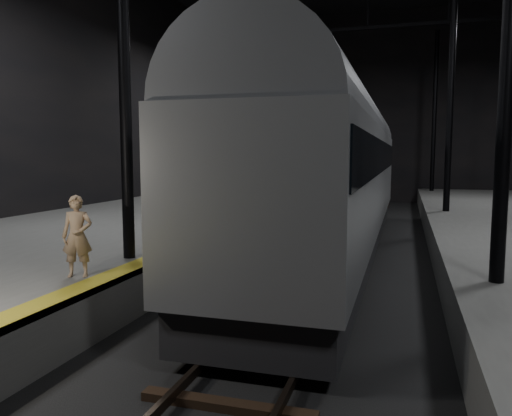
% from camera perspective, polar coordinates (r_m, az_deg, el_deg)
% --- Properties ---
extents(ground, '(44.00, 44.00, 0.00)m').
position_cam_1_polar(ground, '(14.38, 7.71, -7.28)').
color(ground, black).
rests_on(ground, ground).
extents(platform_left, '(9.00, 43.80, 1.00)m').
position_cam_1_polar(platform_left, '(17.09, -18.00, -3.68)').
color(platform_left, '#545451').
rests_on(platform_left, ground).
extents(tactile_strip, '(0.50, 43.80, 0.01)m').
position_cam_1_polar(tactile_strip, '(15.02, -4.59, -2.76)').
color(tactile_strip, olive).
rests_on(tactile_strip, platform_left).
extents(track, '(2.40, 43.00, 0.24)m').
position_cam_1_polar(track, '(14.37, 7.71, -7.02)').
color(track, '#3F3328').
rests_on(track, ground).
extents(train, '(3.01, 20.08, 5.37)m').
position_cam_1_polar(train, '(16.48, 9.23, 4.91)').
color(train, '#A4A7AC').
rests_on(train, ground).
extents(woman, '(0.67, 0.55, 1.56)m').
position_cam_1_polar(woman, '(10.08, -19.75, -3.04)').
color(woman, tan).
rests_on(woman, platform_left).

